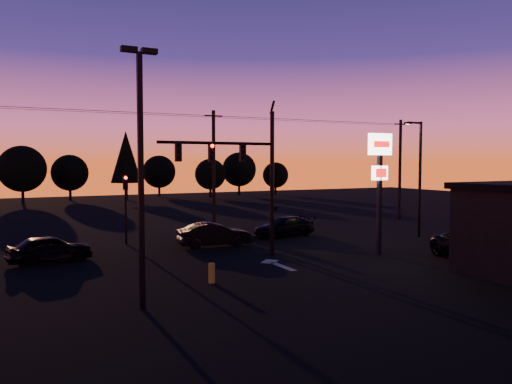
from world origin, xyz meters
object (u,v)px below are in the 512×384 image
pylon_sign (380,167)px  bollard (212,273)px  traffic_signal_mast (246,167)px  car_mid (214,234)px  car_right (284,227)px  secondary_signal (126,199)px  car_left (50,249)px  parking_lot_light (141,160)px  streetlight (419,173)px  suv_parked (478,247)px

pylon_sign → bollard: bearing=-169.4°
traffic_signal_mast → car_mid: bearing=93.3°
car_mid → car_right: car_mid is taller
secondary_signal → bollard: bearing=-84.8°
car_left → parking_lot_light: bearing=-178.4°
car_left → car_right: car_left is taller
car_mid → bollard: bearing=163.3°
streetlight → car_right: bearing=152.3°
pylon_sign → traffic_signal_mast: bearing=160.6°
secondary_signal → car_mid: secondary_signal is taller
streetlight → pylon_sign: bearing=-149.9°
car_right → streetlight: bearing=53.8°
pylon_sign → bollard: pylon_sign is taller
car_left → traffic_signal_mast: bearing=-119.9°
car_left → car_mid: size_ratio=0.93×
traffic_signal_mast → secondary_signal: bearing=123.2°
pylon_sign → streetlight: streetlight is taller
pylon_sign → car_mid: bearing=138.0°
secondary_signal → car_left: 6.69m
pylon_sign → streetlight: (6.91, 4.00, -0.49)m
pylon_sign → car_mid: pylon_sign is taller
car_right → parking_lot_light: bearing=-54.2°
streetlight → suv_parked: 9.51m
secondary_signal → pylon_sign: size_ratio=0.64×
secondary_signal → streetlight: (18.91, -5.99, 1.56)m
car_mid → suv_parked: 14.95m
traffic_signal_mast → parking_lot_light: size_ratio=0.94×
streetlight → suv_parked: (-3.67, -7.98, -3.66)m
secondary_signal → parking_lot_light: bearing=-99.8°
secondary_signal → car_mid: (4.66, -3.39, -2.12)m
parking_lot_light → streetlight: (21.41, 8.50, -0.85)m
pylon_sign → suv_parked: 6.60m
parking_lot_light → car_left: parking_lot_light is taller
car_right → pylon_sign: bearing=0.8°
car_left → car_right: size_ratio=0.89×
pylon_sign → streetlight: 8.00m
secondary_signal → suv_parked: 20.78m
secondary_signal → parking_lot_light: 14.90m
parking_lot_light → secondary_signal: bearing=80.2°
pylon_sign → car_mid: 10.71m
traffic_signal_mast → parking_lot_light: parking_lot_light is taller
bollard → car_left: car_left is taller
parking_lot_light → car_right: parking_lot_light is taller
pylon_sign → streetlight: size_ratio=0.85×
traffic_signal_mast → car_left: bearing=160.9°
traffic_signal_mast → suv_parked: traffic_signal_mast is taller
bollard → suv_parked: bearing=-7.8°
parking_lot_light → bollard: (3.60, 2.47, -4.84)m
car_left → suv_parked: suv_parked is taller
traffic_signal_mast → suv_parked: bearing=-32.1°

